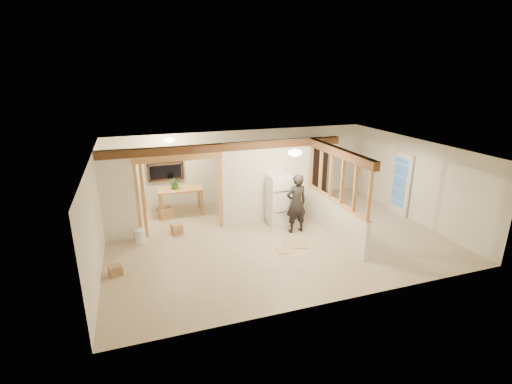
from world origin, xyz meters
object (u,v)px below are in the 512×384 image
object	(u,v)px
woman	(296,203)
work_table	(181,201)
bookshelf	(313,168)
refrigerator	(279,200)
shop_vac	(116,222)

from	to	relation	value
woman	work_table	size ratio (longest dim) A/B	1.26
bookshelf	work_table	bearing A→B (deg)	-174.90
refrigerator	bookshelf	world-z (taller)	bookshelf
work_table	shop_vac	size ratio (longest dim) A/B	2.65
refrigerator	shop_vac	bearing A→B (deg)	167.29
woman	work_table	bearing A→B (deg)	-43.23
work_table	bookshelf	world-z (taller)	bookshelf
bookshelf	refrigerator	bearing A→B (deg)	-135.47
refrigerator	woman	xyz separation A→B (m)	(0.25, -0.70, 0.09)
refrigerator	woman	distance (m)	0.75
shop_vac	bookshelf	world-z (taller)	bookshelf
work_table	shop_vac	world-z (taller)	work_table
woman	shop_vac	distance (m)	5.22
shop_vac	bookshelf	distance (m)	6.98
work_table	refrigerator	bearing A→B (deg)	-30.47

